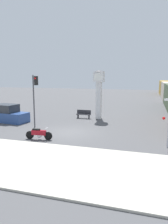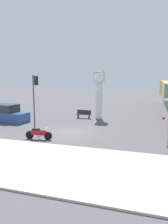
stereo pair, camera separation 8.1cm
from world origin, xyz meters
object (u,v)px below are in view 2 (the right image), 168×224
Objects in this scene: traffic_light at (35,92)px; parked_car at (8,114)px; bench at (84,114)px; clock_tower at (99,87)px; motorcycle at (39,134)px.

traffic_light is 4.97m from parked_car.
bench is (2.90, 5.47, -2.76)m from traffic_light.
clock_tower reaches higher than bench.
clock_tower reaches higher than parked_car.
clock_tower is 3.31× the size of bench.
traffic_light is 2.98× the size of bench.
clock_tower is 7.35m from traffic_light.
clock_tower reaches higher than motorcycle.
traffic_light is at bearing -117.97° from bench.
parked_car reaches higher than motorcycle.
clock_tower is 10.01m from parked_car.
motorcycle is 0.43× the size of traffic_light.
motorcycle is at bearing -104.81° from clock_tower.
motorcycle is 0.39× the size of clock_tower.
clock_tower is at bearing 68.97° from motorcycle.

